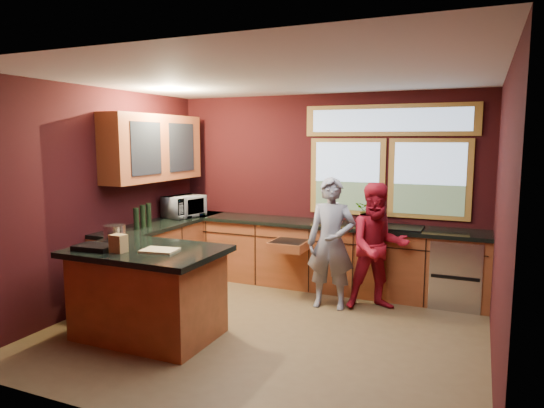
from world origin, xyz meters
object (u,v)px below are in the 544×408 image
Objects in this scene: cutting_board at (160,250)px; stock_pot at (115,233)px; island at (148,292)px; person_red at (378,247)px; person_grey at (331,243)px.

stock_pot is (-0.75, 0.20, 0.08)m from cutting_board.
cutting_board is at bearing -14.93° from stock_pot.
island is at bearing -15.26° from stock_pot.
stock_pot is at bearing 165.07° from cutting_board.
person_red reaches higher than stock_pot.
cutting_board reaches higher than island.
island is at bearing -138.45° from person_grey.
stock_pot is (-0.55, 0.15, 0.56)m from island.
person_grey is 2.53m from stock_pot.
person_red reaches higher than island.
person_grey is 4.61× the size of cutting_board.
stock_pot is at bearing -173.40° from person_red.
island is 2.73m from person_red.
person_red is at bearing 32.42° from stock_pot.
island is at bearing 165.96° from cutting_board.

